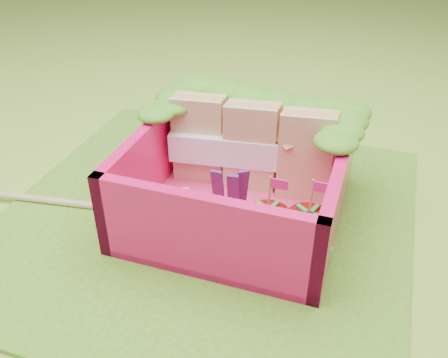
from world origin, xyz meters
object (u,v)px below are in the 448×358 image
at_px(bento_box, 239,178).
at_px(chopsticks, 40,199).
at_px(broccoli, 152,200).
at_px(sandwich_stack, 252,148).
at_px(strawberry_left, 267,228).
at_px(strawberry_right, 307,232).

relative_size(bento_box, chopsticks, 0.58).
bearing_deg(bento_box, broccoli, -144.64).
bearing_deg(broccoli, sandwich_stack, 52.56).
bearing_deg(chopsticks, broccoli, -0.52).
distance_m(bento_box, strawberry_left, 0.42).
height_order(strawberry_left, strawberry_right, strawberry_right).
bearing_deg(chopsticks, sandwich_stack, 24.19).
bearing_deg(strawberry_left, bento_box, 131.84).
distance_m(strawberry_left, strawberry_right, 0.23).
height_order(strawberry_right, chopsticks, strawberry_right).
xyz_separation_m(bento_box, broccoli, (-0.46, -0.32, -0.06)).
relative_size(bento_box, strawberry_left, 2.67).
relative_size(bento_box, sandwich_stack, 1.16).
bearing_deg(sandwich_stack, strawberry_right, -48.09).
height_order(strawberry_left, chopsticks, strawberry_left).
height_order(broccoli, strawberry_left, strawberry_left).
distance_m(sandwich_stack, strawberry_left, 0.66).
xyz_separation_m(sandwich_stack, broccoli, (-0.46, -0.60, -0.13)).
relative_size(strawberry_left, chopsticks, 0.22).
height_order(sandwich_stack, strawberry_left, sandwich_stack).
relative_size(bento_box, strawberry_right, 2.63).
bearing_deg(sandwich_stack, chopsticks, -155.81).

